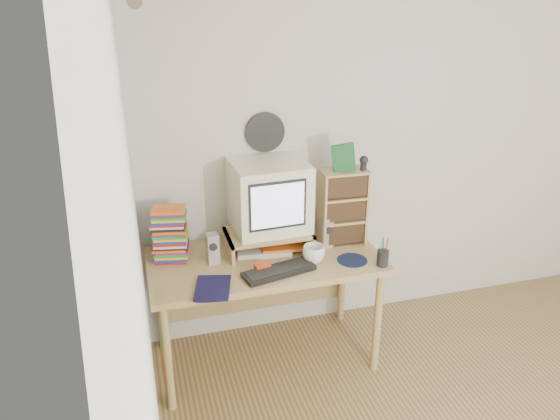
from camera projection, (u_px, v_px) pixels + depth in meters
back_wall at (398, 147)px, 3.69m from camera, size 3.50×0.00×3.50m
left_wall at (150, 349)px, 1.71m from camera, size 0.00×3.50×3.50m
curtain at (155, 295)px, 2.18m from camera, size 0.00×2.20×2.20m
wall_disc at (265, 132)px, 3.37m from camera, size 0.25×0.02×0.25m
desk at (262, 272)px, 3.41m from camera, size 1.40×0.70×0.75m
monitor_riser at (268, 236)px, 3.37m from camera, size 0.52×0.30×0.12m
crt_monitor at (270, 197)px, 3.32m from camera, size 0.47×0.47×0.42m
speaker_left at (213, 248)px, 3.21m from camera, size 0.08×0.08×0.19m
speaker_right at (326, 232)px, 3.41m from camera, size 0.07×0.07×0.20m
keyboard at (279, 271)px, 3.12m from camera, size 0.44×0.23×0.03m
dvd_stack at (170, 239)px, 3.23m from camera, size 0.22×0.17×0.27m
cd_rack at (343, 207)px, 3.40m from camera, size 0.30×0.17×0.48m
mug at (314, 254)px, 3.24m from camera, size 0.14×0.14×0.10m
diary at (195, 287)px, 2.95m from camera, size 0.26×0.22×0.05m
mousepad at (352, 260)px, 3.27m from camera, size 0.19×0.19×0.00m
pen_cup at (383, 255)px, 3.19m from camera, size 0.08×0.08×0.14m
papers at (271, 245)px, 3.40m from camera, size 0.36×0.29×0.04m
red_box at (263, 268)px, 3.15m from camera, size 0.09×0.06×0.04m
game_box at (343, 158)px, 3.25m from camera, size 0.14×0.05×0.17m
webcam at (364, 163)px, 3.29m from camera, size 0.06×0.06×0.09m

